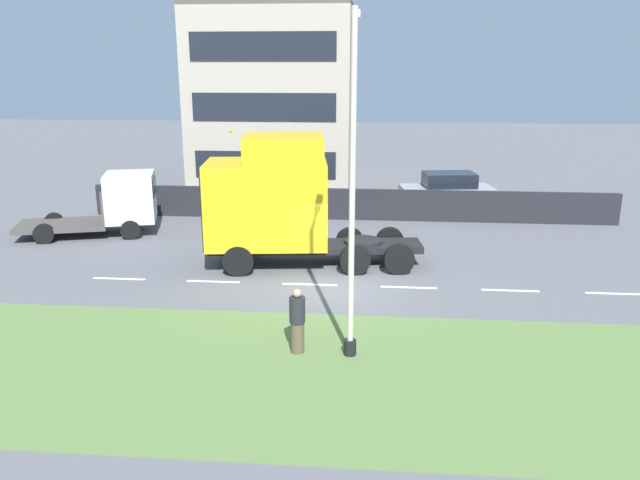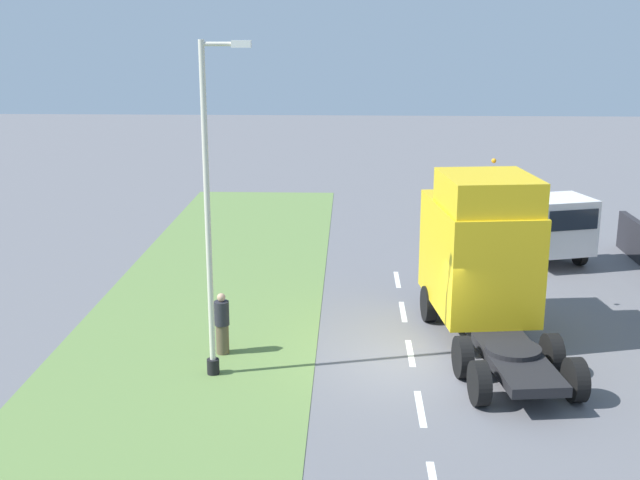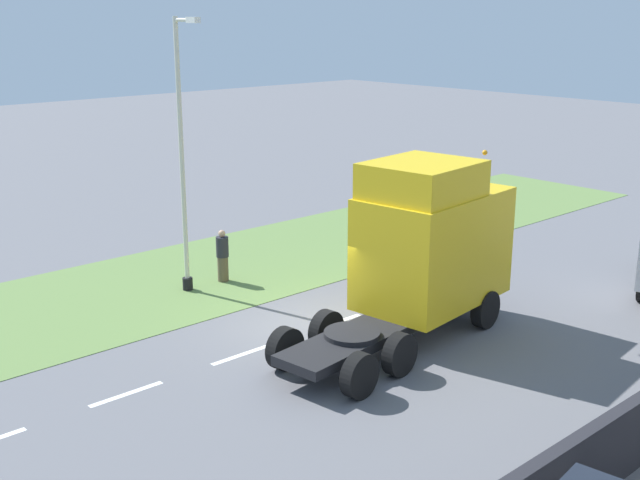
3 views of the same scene
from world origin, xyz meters
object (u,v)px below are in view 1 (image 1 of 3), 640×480
object	(u,v)px
parked_car	(447,193)
lamp_post	(352,204)
pedestrian	(297,322)
lorry_cab	(276,201)
flatbed_truck	(119,202)

from	to	relation	value
parked_car	lamp_post	xyz separation A→B (m)	(-15.69, 3.98, 2.84)
pedestrian	lamp_post	bearing A→B (deg)	-88.27
lorry_cab	flatbed_truck	size ratio (longest dim) A/B	1.30
flatbed_truck	lamp_post	size ratio (longest dim) A/B	0.73
parked_car	pedestrian	bearing A→B (deg)	153.46
lorry_cab	flatbed_truck	bearing A→B (deg)	56.35
lorry_cab	lamp_post	bearing A→B (deg)	-163.91
lorry_cab	lamp_post	size ratio (longest dim) A/B	0.96
parked_car	pedestrian	xyz separation A→B (m)	(-15.73, 5.28, -0.13)
lamp_post	pedestrian	size ratio (longest dim) A/B	4.83
lorry_cab	parked_car	distance (m)	11.26
lorry_cab	parked_car	xyz separation A→B (m)	(8.80, -6.89, -1.36)
parked_car	lamp_post	distance (m)	16.43
lorry_cab	lamp_post	xyz separation A→B (m)	(-6.89, -2.91, 1.47)
lamp_post	parked_car	bearing A→B (deg)	-14.22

